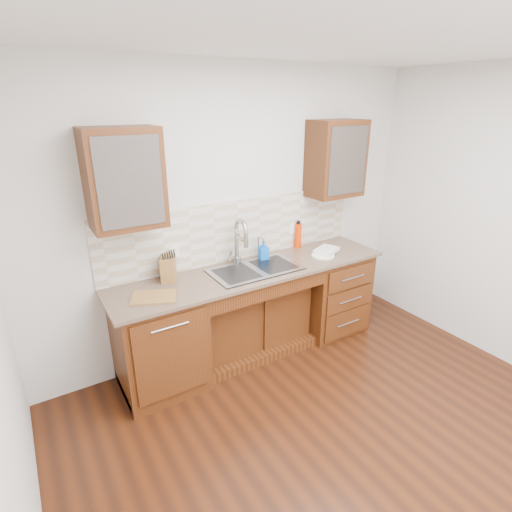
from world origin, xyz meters
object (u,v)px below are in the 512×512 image
plate (323,255)px  knife_block (168,268)px  cutting_board (154,297)px  water_bottle (298,236)px  soap_bottle (263,250)px

plate → knife_block: size_ratio=1.07×
knife_block → cutting_board: knife_block is taller
cutting_board → water_bottle: bearing=11.4°
soap_bottle → knife_block: 0.96m
knife_block → cutting_board: bearing=-105.1°
soap_bottle → cutting_board: 1.21m
cutting_board → soap_bottle: bearing=11.4°
knife_block → cutting_board: size_ratio=0.62×
plate → cutting_board: 1.74m
water_bottle → cutting_board: size_ratio=0.76×
soap_bottle → plate: size_ratio=0.85×
water_bottle → plate: 0.37m
soap_bottle → cutting_board: bearing=-158.7°
soap_bottle → water_bottle: bearing=21.5°
soap_bottle → plate: bearing=-12.8°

